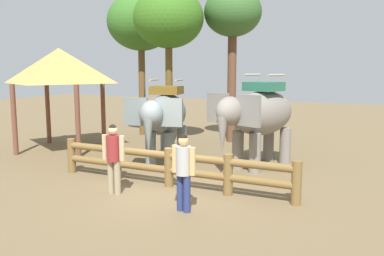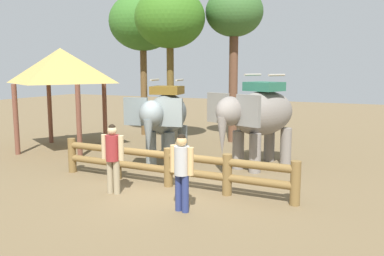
{
  "view_description": "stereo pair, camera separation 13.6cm",
  "coord_description": "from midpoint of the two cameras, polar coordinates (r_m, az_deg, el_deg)",
  "views": [
    {
      "loc": [
        5.08,
        -9.3,
        3.17
      ],
      "look_at": [
        0.0,
        1.61,
        1.4
      ],
      "focal_mm": 38.19,
      "sensor_mm": 36.0,
      "label": 1
    },
    {
      "loc": [
        5.2,
        -9.25,
        3.17
      ],
      "look_at": [
        0.0,
        1.61,
        1.4
      ],
      "focal_mm": 38.19,
      "sensor_mm": 36.0,
      "label": 2
    }
  ],
  "objects": [
    {
      "name": "elephant_center",
      "position": [
        13.1,
        8.99,
        1.74
      ],
      "size": [
        2.55,
        3.56,
        2.99
      ],
      "color": "gray",
      "rests_on": "ground"
    },
    {
      "name": "elephant_near_left",
      "position": [
        13.59,
        -4.1,
        1.63
      ],
      "size": [
        2.0,
        3.35,
        2.82
      ],
      "color": "slate",
      "rests_on": "ground"
    },
    {
      "name": "tree_far_right",
      "position": [
        19.67,
        -7.34,
        14.37
      ],
      "size": [
        3.13,
        3.13,
        6.63
      ],
      "color": "brown",
      "rests_on": "ground"
    },
    {
      "name": "log_fence",
      "position": [
        11.03,
        -3.61,
        -5.11
      ],
      "size": [
        7.05,
        0.38,
        1.05
      ],
      "color": "brown",
      "rests_on": "ground"
    },
    {
      "name": "tourist_man_in_blue",
      "position": [
        9.02,
        -1.62,
        -5.49
      ],
      "size": [
        0.61,
        0.4,
        1.75
      ],
      "color": "navy",
      "rests_on": "ground"
    },
    {
      "name": "thatched_shelter",
      "position": [
        16.61,
        -18.27,
        8.13
      ],
      "size": [
        4.11,
        4.11,
        3.93
      ],
      "color": "brown",
      "rests_on": "ground"
    },
    {
      "name": "tourist_woman_in_black",
      "position": [
        10.47,
        -11.28,
        -3.57
      ],
      "size": [
        0.63,
        0.37,
        1.79
      ],
      "color": "#9B8B6B",
      "rests_on": "ground"
    },
    {
      "name": "ground_plane",
      "position": [
        11.07,
        -3.92,
        -8.3
      ],
      "size": [
        60.0,
        60.0,
        0.0
      ],
      "primitive_type": "plane",
      "color": "brown"
    },
    {
      "name": "tree_far_left",
      "position": [
        17.74,
        5.48,
        15.3
      ],
      "size": [
        2.41,
        2.41,
        6.51
      ],
      "color": "brown",
      "rests_on": "ground"
    },
    {
      "name": "tree_back_center",
      "position": [
        16.97,
        -3.53,
        14.9
      ],
      "size": [
        2.84,
        2.84,
        6.37
      ],
      "color": "brown",
      "rests_on": "ground"
    }
  ]
}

